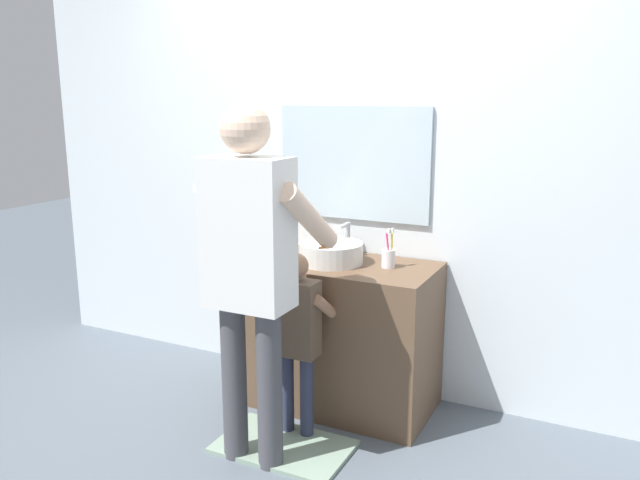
{
  "coord_description": "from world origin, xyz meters",
  "views": [
    {
      "loc": [
        1.39,
        -2.68,
        1.67
      ],
      "look_at": [
        0.0,
        0.15,
        0.96
      ],
      "focal_mm": 35.79,
      "sensor_mm": 36.0,
      "label": 1
    }
  ],
  "objects": [
    {
      "name": "toothbrush_cup",
      "position": [
        0.31,
        0.33,
        0.86
      ],
      "size": [
        0.07,
        0.07,
        0.21
      ],
      "color": "silver",
      "rests_on": "vanity_cabinet"
    },
    {
      "name": "vanity_cabinet",
      "position": [
        0.0,
        0.3,
        0.4
      ],
      "size": [
        1.1,
        0.54,
        0.8
      ],
      "primitive_type": "cube",
      "color": "brown",
      "rests_on": "ground"
    },
    {
      "name": "ground_plane",
      "position": [
        0.0,
        0.0,
        0.0
      ],
      "size": [
        14.0,
        14.0,
        0.0
      ],
      "primitive_type": "plane",
      "color": "slate"
    },
    {
      "name": "child_toddler",
      "position": [
        0.0,
        -0.1,
        0.57
      ],
      "size": [
        0.29,
        0.29,
        0.94
      ],
      "color": "#2D334C",
      "rests_on": "ground"
    },
    {
      "name": "adult_parent",
      "position": [
        -0.08,
        -0.38,
        0.99
      ],
      "size": [
        0.51,
        0.54,
        1.64
      ],
      "color": "#47474C",
      "rests_on": "ground"
    },
    {
      "name": "back_wall",
      "position": [
        0.0,
        0.62,
        1.35
      ],
      "size": [
        4.4,
        0.1,
        2.7
      ],
      "color": "silver",
      "rests_on": "ground"
    },
    {
      "name": "bath_mat",
      "position": [
        0.0,
        -0.25,
        0.01
      ],
      "size": [
        0.64,
        0.4,
        0.02
      ],
      "primitive_type": "cube",
      "color": "gray",
      "rests_on": "ground"
    },
    {
      "name": "soap_bottle",
      "position": [
        -0.34,
        0.28,
        0.87
      ],
      "size": [
        0.06,
        0.06,
        0.16
      ],
      "color": "gold",
      "rests_on": "vanity_cabinet"
    },
    {
      "name": "faucet",
      "position": [
        0.0,
        0.49,
        0.89
      ],
      "size": [
        0.18,
        0.14,
        0.18
      ],
      "color": "#B7BABF",
      "rests_on": "vanity_cabinet"
    },
    {
      "name": "sink_basin",
      "position": [
        0.0,
        0.28,
        0.86
      ],
      "size": [
        0.34,
        0.34,
        0.11
      ],
      "color": "silver",
      "rests_on": "vanity_cabinet"
    }
  ]
}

